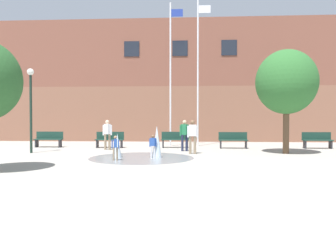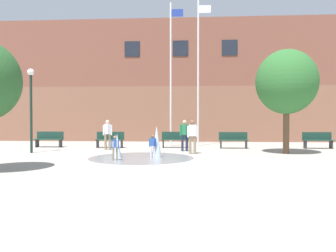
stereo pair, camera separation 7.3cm
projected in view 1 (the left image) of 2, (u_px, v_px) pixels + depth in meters
ground_plane at (167, 183)px, 8.47m from camera, size 100.00×100.00×0.00m
library_building at (181, 84)px, 26.56m from camera, size 36.00×6.05×8.94m
splash_fountain at (142, 148)px, 13.90m from camera, size 4.43×4.43×1.35m
park_bench_far_left at (49, 139)px, 19.08m from camera, size 1.60×0.44×0.91m
park_bench_left_of_flagpoles at (110, 139)px, 18.74m from camera, size 1.60×0.44×0.91m
park_bench_center at (175, 139)px, 18.78m from camera, size 1.60×0.44×0.91m
park_bench_under_right_flagpole at (233, 140)px, 18.34m from camera, size 1.60×0.44×0.91m
park_bench_far_right at (317, 140)px, 18.25m from camera, size 1.60×0.44×0.91m
adult_in_red at (107, 132)px, 17.44m from camera, size 0.50×0.38×1.59m
teen_by_trashcan at (185, 133)px, 16.74m from camera, size 0.50×0.37×1.59m
child_with_pink_shirt at (153, 144)px, 13.70m from camera, size 0.31×0.18×0.99m
adult_watching at (193, 134)px, 15.42m from camera, size 0.50×0.22×1.59m
child_in_fountain at (115, 146)px, 12.96m from camera, size 0.31×0.23×0.99m
flagpole_left at (171, 70)px, 19.77m from camera, size 0.80×0.10×8.66m
flagpole_right at (198, 69)px, 19.67m from camera, size 0.80×0.10×8.85m
lamp_post_left_lane at (31, 98)px, 15.79m from camera, size 0.32×0.32×4.08m
street_tree_near_building at (286, 82)px, 15.47m from camera, size 2.87×2.87×4.93m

